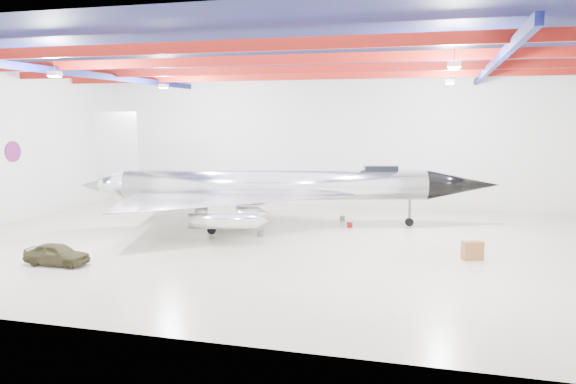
% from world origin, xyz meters
% --- Properties ---
extents(floor, '(40.00, 40.00, 0.00)m').
position_xyz_m(floor, '(0.00, 0.00, 0.00)').
color(floor, '#B8B193').
rests_on(floor, ground).
extents(wall_back, '(40.00, 0.00, 40.00)m').
position_xyz_m(wall_back, '(0.00, 15.00, 5.50)').
color(wall_back, silver).
rests_on(wall_back, floor).
extents(ceiling, '(40.00, 40.00, 0.00)m').
position_xyz_m(ceiling, '(0.00, 0.00, 11.00)').
color(ceiling, '#0A0F38').
rests_on(ceiling, wall_back).
extents(ceiling_structure, '(39.50, 29.50, 1.08)m').
position_xyz_m(ceiling_structure, '(0.00, 0.00, 10.32)').
color(ceiling_structure, maroon).
rests_on(ceiling_structure, ceiling).
extents(wall_roundel, '(0.10, 1.50, 1.50)m').
position_xyz_m(wall_roundel, '(-19.94, 2.00, 5.00)').
color(wall_roundel, '#B21414').
rests_on(wall_roundel, wall_left).
extents(jet_aircraft, '(28.07, 20.13, 7.81)m').
position_xyz_m(jet_aircraft, '(-1.22, 4.74, 2.56)').
color(jet_aircraft, silver).
rests_on(jet_aircraft, floor).
extents(jeep, '(3.34, 1.39, 1.13)m').
position_xyz_m(jeep, '(-9.07, -7.81, 0.57)').
color(jeep, '#3A361D').
rests_on(jeep, floor).
extents(desk, '(1.19, 0.92, 0.98)m').
position_xyz_m(desk, '(11.37, -1.22, 0.49)').
color(desk, brown).
rests_on(desk, floor).
extents(crate_ply, '(0.55, 0.46, 0.35)m').
position_xyz_m(crate_ply, '(-3.73, 5.14, 0.18)').
color(crate_ply, olive).
rests_on(crate_ply, floor).
extents(toolbox_red, '(0.55, 0.47, 0.34)m').
position_xyz_m(toolbox_red, '(-4.53, 6.72, 0.17)').
color(toolbox_red, maroon).
rests_on(toolbox_red, floor).
extents(engine_drum, '(0.51, 0.51, 0.37)m').
position_xyz_m(engine_drum, '(-1.19, 1.41, 0.19)').
color(engine_drum, '#59595B').
rests_on(engine_drum, floor).
extents(crate_small, '(0.41, 0.37, 0.24)m').
position_xyz_m(crate_small, '(-7.86, 5.37, 0.12)').
color(crate_small, '#59595B').
rests_on(crate_small, floor).
extents(tool_chest, '(0.42, 0.42, 0.35)m').
position_xyz_m(tool_chest, '(3.79, 5.77, 0.17)').
color(tool_chest, maroon).
rests_on(tool_chest, floor).
extents(spares_box, '(0.40, 0.40, 0.34)m').
position_xyz_m(spares_box, '(2.87, 8.18, 0.17)').
color(spares_box, '#59595B').
rests_on(spares_box, floor).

